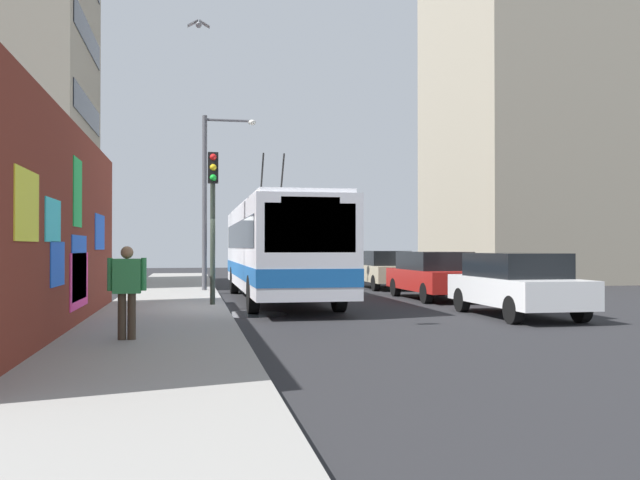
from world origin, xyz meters
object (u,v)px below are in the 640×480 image
at_px(parked_car_champagne, 384,269).
at_px(street_lamp, 211,189).
at_px(city_bus, 278,247).
at_px(traffic_light, 213,202).
at_px(parked_car_red, 434,274).
at_px(parked_car_white, 516,283).
at_px(pedestrian_near_wall, 127,285).

height_order(parked_car_champagne, street_lamp, street_lamp).
bearing_deg(city_bus, traffic_light, 142.19).
distance_m(parked_car_champagne, traffic_light, 11.47).
bearing_deg(parked_car_red, parked_car_white, 180.00).
bearing_deg(city_bus, parked_car_champagne, -41.99).
relative_size(parked_car_champagne, street_lamp, 0.70).
height_order(city_bus, parked_car_white, city_bus).
distance_m(city_bus, traffic_light, 3.71).
bearing_deg(pedestrian_near_wall, parked_car_red, -43.82).
xyz_separation_m(pedestrian_near_wall, traffic_light, (6.77, -1.66, 1.89)).
xyz_separation_m(parked_car_white, parked_car_red, (5.77, 0.00, 0.00)).
bearing_deg(street_lamp, parked_car_red, -118.70).
bearing_deg(parked_car_champagne, pedestrian_near_wall, 149.54).
height_order(parked_car_white, parked_car_red, same).
xyz_separation_m(city_bus, parked_car_red, (-0.15, -5.20, -0.91)).
height_order(parked_car_red, pedestrian_near_wall, pedestrian_near_wall).
height_order(traffic_light, street_lamp, street_lamp).
height_order(city_bus, parked_car_red, city_bus).
relative_size(parked_car_red, traffic_light, 1.14).
bearing_deg(traffic_light, parked_car_champagne, -40.69).
xyz_separation_m(parked_car_champagne, pedestrian_near_wall, (-15.31, 9.01, 0.24)).
bearing_deg(street_lamp, city_bus, -152.03).
relative_size(parked_car_red, parked_car_champagne, 1.06).
relative_size(parked_car_champagne, pedestrian_near_wall, 2.84).
xyz_separation_m(city_bus, parked_car_white, (-5.92, -5.20, -0.91)).
relative_size(city_bus, parked_car_white, 2.73).
distance_m(city_bus, parked_car_white, 7.93).
height_order(city_bus, parked_car_champagne, city_bus).
xyz_separation_m(parked_car_white, street_lamp, (9.72, 7.22, 3.06)).
distance_m(city_bus, parked_car_champagne, 7.83).
bearing_deg(pedestrian_near_wall, city_bus, -21.75).
height_order(parked_car_white, traffic_light, traffic_light).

